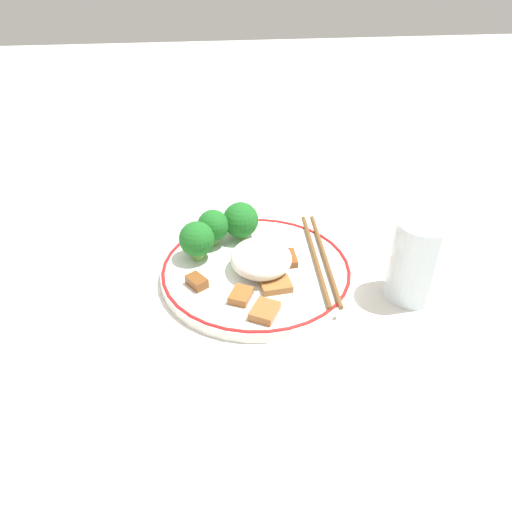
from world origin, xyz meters
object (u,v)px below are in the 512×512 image
(broccoli_back_center, at_px, (213,226))
(broccoli_back_right, at_px, (197,239))
(chopsticks, at_px, (320,257))
(drinking_glass, at_px, (417,260))
(broccoli_back_left, at_px, (241,220))
(plate, at_px, (256,271))

(broccoli_back_center, xyz_separation_m, broccoli_back_right, (-0.03, 0.02, 0.00))
(chopsticks, bearing_deg, broccoli_back_right, 82.44)
(chopsticks, distance_m, drinking_glass, 0.13)
(broccoli_back_right, height_order, drinking_glass, drinking_glass)
(broccoli_back_left, bearing_deg, chopsticks, -123.22)
(drinking_glass, bearing_deg, broccoli_back_left, 56.96)
(plate, bearing_deg, drinking_glass, -106.54)
(plate, distance_m, chopsticks, 0.09)
(plate, relative_size, drinking_glass, 2.35)
(plate, height_order, broccoli_back_center, broccoli_back_center)
(plate, xyz_separation_m, drinking_glass, (-0.06, -0.20, 0.05))
(broccoli_back_right, bearing_deg, drinking_glass, -108.34)
(broccoli_back_right, bearing_deg, plate, -112.73)
(drinking_glass, bearing_deg, chopsticks, 57.14)
(chopsticks, bearing_deg, broccoli_back_left, 56.78)
(broccoli_back_right, relative_size, chopsticks, 0.26)
(broccoli_back_center, bearing_deg, plate, -140.44)
(broccoli_back_right, bearing_deg, chopsticks, -97.56)
(broccoli_back_right, distance_m, chopsticks, 0.18)
(broccoli_back_left, distance_m, chopsticks, 0.13)
(broccoli_back_right, bearing_deg, broccoli_back_left, -54.36)
(broccoli_back_left, bearing_deg, broccoli_back_center, 107.83)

